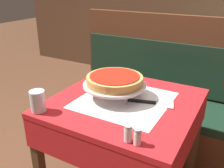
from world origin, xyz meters
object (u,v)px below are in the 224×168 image
at_px(booth_bench, 150,109).
at_px(pepper_shaker, 138,137).
at_px(dining_table_rear, 212,52).
at_px(pizza_pan_stand, 115,85).
at_px(pizza_server, 152,103).
at_px(dining_table_front, 124,118).
at_px(water_glass_near, 38,101).
at_px(deep_dish_pizza, 115,80).
at_px(condiment_caddy, 217,40).
at_px(salt_shaker, 128,133).

xyz_separation_m(booth_bench, pepper_shaker, (0.34, -1.07, 0.47)).
relative_size(dining_table_rear, pizza_pan_stand, 2.19).
bearing_deg(pizza_server, dining_table_front, -167.11).
bearing_deg(pizza_pan_stand, pepper_shaker, -49.46).
bearing_deg(water_glass_near, deep_dish_pizza, 53.23).
height_order(pizza_server, condiment_caddy, condiment_caddy).
distance_m(pizza_pan_stand, pepper_shaker, 0.46).
bearing_deg(deep_dish_pizza, salt_shaker, -53.69).
height_order(booth_bench, pepper_shaker, booth_bench).
distance_m(booth_bench, pizza_pan_stand, 0.88).
bearing_deg(dining_table_rear, pepper_shaker, -89.25).
distance_m(salt_shaker, pepper_shaker, 0.04).
height_order(deep_dish_pizza, water_glass_near, deep_dish_pizza).
bearing_deg(pizza_pan_stand, booth_bench, 93.29).
relative_size(pizza_server, water_glass_near, 2.28).
bearing_deg(booth_bench, salt_shaker, -74.44).
relative_size(pepper_shaker, condiment_caddy, 0.39).
distance_m(water_glass_near, pepper_shaker, 0.56).
xyz_separation_m(dining_table_rear, water_glass_near, (-0.53, -2.08, 0.17)).
distance_m(dining_table_front, dining_table_rear, 1.77).
bearing_deg(pepper_shaker, pizza_server, 102.05).
bearing_deg(deep_dish_pizza, dining_table_rear, 81.12).
xyz_separation_m(dining_table_front, deep_dish_pizza, (-0.07, 0.01, 0.22)).
bearing_deg(pizza_server, deep_dish_pizza, -174.60).
bearing_deg(pizza_pan_stand, salt_shaker, -53.69).
xyz_separation_m(booth_bench, condiment_caddy, (0.35, 0.96, 0.46)).
relative_size(dining_table_rear, condiment_caddy, 4.31).
distance_m(pizza_server, condiment_caddy, 1.66).
height_order(dining_table_rear, deep_dish_pizza, deep_dish_pizza).
bearing_deg(pepper_shaker, dining_table_rear, 90.75).
height_order(pizza_pan_stand, condiment_caddy, condiment_caddy).
relative_size(booth_bench, pepper_shaker, 20.23).
bearing_deg(pizza_server, water_glass_near, -142.73).
relative_size(dining_table_rear, salt_shaker, 10.36).
distance_m(booth_bench, condiment_caddy, 1.12).
bearing_deg(pepper_shaker, dining_table_front, 124.17).
bearing_deg(salt_shaker, deep_dish_pizza, 126.31).
xyz_separation_m(dining_table_rear, salt_shaker, (-0.01, -2.09, 0.15)).
height_order(dining_table_front, pizza_pan_stand, pizza_pan_stand).
xyz_separation_m(dining_table_rear, condiment_caddy, (0.04, -0.06, 0.15)).
bearing_deg(deep_dish_pizza, dining_table_front, -10.70).
xyz_separation_m(dining_table_rear, deep_dish_pizza, (-0.27, -1.74, 0.22)).
distance_m(pizza_pan_stand, water_glass_near, 0.43).
bearing_deg(booth_bench, dining_table_rear, 72.89).
xyz_separation_m(dining_table_front, pizza_server, (0.15, 0.03, 0.12)).
height_order(pizza_pan_stand, deep_dish_pizza, deep_dish_pizza).
xyz_separation_m(dining_table_front, pizza_pan_stand, (-0.07, 0.01, 0.19)).
bearing_deg(pepper_shaker, salt_shaker, -180.00).
distance_m(dining_table_rear, water_glass_near, 2.16).
bearing_deg(pepper_shaker, deep_dish_pizza, 130.54).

